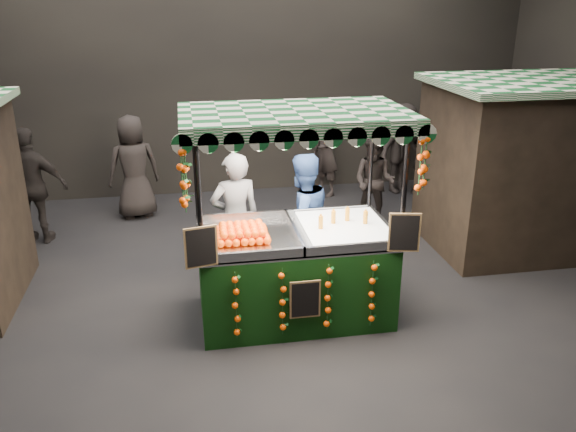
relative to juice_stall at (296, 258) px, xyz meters
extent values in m
plane|color=black|center=(-0.47, 0.11, -0.80)|extent=(12.00, 12.00, 0.00)
cube|color=black|center=(-0.47, 5.11, 1.70)|extent=(12.00, 0.10, 5.00)
cube|color=black|center=(-0.47, -4.89, 1.70)|extent=(12.00, 0.10, 5.00)
cube|color=black|center=(3.93, 1.61, 0.45)|extent=(2.80, 2.00, 2.50)
cube|color=#135824|center=(3.93, 1.61, 1.75)|extent=(3.00, 2.20, 0.10)
cube|color=black|center=(-0.01, 0.04, -0.28)|extent=(2.28, 1.24, 1.03)
cube|color=#B3B5BA|center=(-0.01, 0.04, 0.26)|extent=(2.28, 1.24, 0.04)
cylinder|color=black|center=(-1.12, -0.55, 0.45)|extent=(0.05, 0.05, 2.48)
cylinder|color=black|center=(1.10, -0.55, 0.45)|extent=(0.05, 0.05, 2.48)
cylinder|color=black|center=(-1.12, 0.63, 0.45)|extent=(0.05, 0.05, 2.48)
cylinder|color=black|center=(1.10, 0.63, 0.45)|extent=(0.05, 0.05, 2.48)
cube|color=#135824|center=(-0.01, 0.04, 1.73)|extent=(2.54, 1.50, 0.08)
cube|color=white|center=(0.61, 0.04, 0.32)|extent=(1.01, 1.12, 0.08)
cube|color=black|center=(-1.13, -0.61, 0.50)|extent=(0.35, 0.10, 0.46)
cube|color=black|center=(1.11, -0.61, 0.50)|extent=(0.35, 0.10, 0.46)
cube|color=black|center=(-0.01, -0.62, -0.23)|extent=(0.35, 0.03, 0.46)
imported|color=slate|center=(-0.62, 1.08, 0.13)|extent=(0.73, 0.54, 1.85)
imported|color=navy|center=(0.26, 0.94, 0.12)|extent=(1.08, 0.98, 1.82)
imported|color=black|center=(1.91, 2.83, -0.03)|extent=(0.95, 0.92, 1.54)
imported|color=black|center=(-3.63, 3.02, 0.14)|extent=(1.15, 0.61, 1.87)
imported|color=black|center=(2.98, 4.42, 0.09)|extent=(1.32, 1.07, 1.78)
imported|color=#292321|center=(-2.14, 3.94, 0.12)|extent=(1.02, 0.80, 1.83)
imported|color=#2A2522|center=(3.38, 4.06, 0.13)|extent=(0.73, 1.77, 1.85)
imported|color=#292321|center=(1.48, 4.52, 0.10)|extent=(0.70, 0.78, 1.79)
camera|label=1|loc=(-1.22, -6.28, 2.98)|focal=36.54mm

